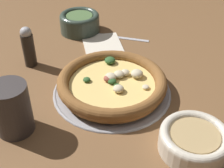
{
  "coord_description": "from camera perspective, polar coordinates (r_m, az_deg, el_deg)",
  "views": [
    {
      "loc": [
        -0.44,
        -0.44,
        0.49
      ],
      "look_at": [
        0.0,
        0.0,
        0.02
      ],
      "focal_mm": 50.0,
      "sensor_mm": 36.0,
      "label": 1
    }
  ],
  "objects": [
    {
      "name": "ground_plane",
      "position": [
        0.79,
        0.0,
        -1.41
      ],
      "size": [
        3.0,
        3.0,
        0.0
      ],
      "primitive_type": "plane",
      "color": "brown"
    },
    {
      "name": "pizza_tray",
      "position": [
        0.79,
        0.0,
        -1.19
      ],
      "size": [
        0.3,
        0.3,
        0.01
      ],
      "color": "#9E9EA3",
      "rests_on": "ground_plane"
    },
    {
      "name": "pizza",
      "position": [
        0.77,
        0.04,
        0.22
      ],
      "size": [
        0.27,
        0.27,
        0.04
      ],
      "color": "#A86B33",
      "rests_on": "pizza_tray"
    },
    {
      "name": "bowl_near",
      "position": [
        0.65,
        14.82,
        -9.85
      ],
      "size": [
        0.14,
        0.14,
        0.05
      ],
      "color": "beige",
      "rests_on": "ground_plane"
    },
    {
      "name": "bowl_far",
      "position": [
        1.06,
        -5.93,
        11.25
      ],
      "size": [
        0.13,
        0.13,
        0.06
      ],
      "color": "#334238",
      "rests_on": "ground_plane"
    },
    {
      "name": "drinking_cup",
      "position": [
        0.68,
        -17.85,
        -4.34
      ],
      "size": [
        0.08,
        0.08,
        0.12
      ],
      "color": "#383333",
      "rests_on": "ground_plane"
    },
    {
      "name": "napkin",
      "position": [
        0.98,
        -1.76,
        7.32
      ],
      "size": [
        0.17,
        0.18,
        0.01
      ],
      "rotation": [
        0.0,
        0.0,
        -0.59
      ],
      "color": "beige",
      "rests_on": "ground_plane"
    },
    {
      "name": "fork",
      "position": [
        1.03,
        1.33,
        8.53
      ],
      "size": [
        0.1,
        0.16,
        0.0
      ],
      "rotation": [
        0.0,
        0.0,
        8.38
      ],
      "color": "#B7B7BC",
      "rests_on": "ground_plane"
    },
    {
      "name": "pepper_shaker",
      "position": [
        0.89,
        -15.06,
        6.61
      ],
      "size": [
        0.03,
        0.03,
        0.12
      ],
      "color": "black",
      "rests_on": "ground_plane"
    }
  ]
}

